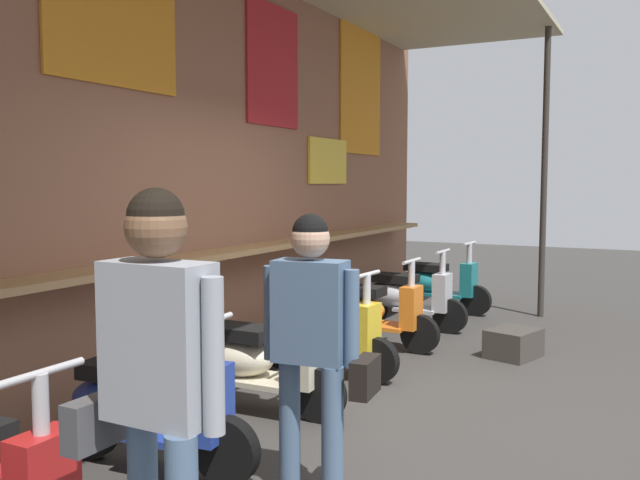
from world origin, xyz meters
TOP-DOWN VIEW (x-y plane):
  - ground_plane at (0.00, 0.00)m, footprint 28.86×28.86m
  - market_stall_facade at (0.00, 1.87)m, footprint 10.31×2.52m
  - scooter_blue at (-1.72, 1.08)m, footprint 0.50×1.40m
  - scooter_cream at (-0.51, 1.08)m, footprint 0.46×1.40m
  - scooter_yellow at (0.63, 1.08)m, footprint 0.48×1.40m
  - scooter_orange at (1.75, 1.08)m, footprint 0.46×1.40m
  - scooter_silver at (2.82, 1.08)m, footprint 0.46×1.40m
  - scooter_teal at (4.02, 1.08)m, footprint 0.48×1.40m
  - shopper_with_handbag at (-1.62, -0.04)m, footprint 0.31×0.64m
  - shopper_browsing at (-2.88, -0.03)m, footprint 0.28×0.67m
  - merchandise_crate at (2.03, -0.38)m, footprint 0.61×0.54m

SIDE VIEW (x-z plane):
  - ground_plane at x=0.00m, z-range 0.00..0.00m
  - merchandise_crate at x=2.03m, z-range 0.00..0.28m
  - scooter_blue at x=-1.72m, z-range -0.10..0.87m
  - scooter_cream at x=-0.51m, z-range -0.10..0.87m
  - scooter_yellow at x=0.63m, z-range -0.10..0.87m
  - scooter_orange at x=1.75m, z-range -0.10..0.87m
  - scooter_silver at x=2.82m, z-range -0.10..0.87m
  - scooter_teal at x=4.02m, z-range -0.10..0.87m
  - shopper_with_handbag at x=-1.62m, z-range 0.16..1.74m
  - shopper_browsing at x=-2.88m, z-range 0.20..1.93m
  - market_stall_facade at x=0.00m, z-range 0.21..4.11m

